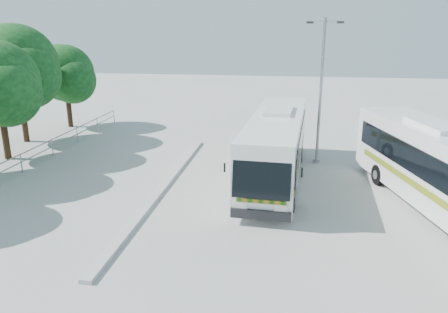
% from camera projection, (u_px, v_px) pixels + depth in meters
% --- Properties ---
extents(ground, '(100.00, 100.00, 0.00)m').
position_uv_depth(ground, '(204.00, 208.00, 17.86)').
color(ground, '#ACACA6').
rests_on(ground, ground).
extents(kerb_divider, '(0.40, 16.00, 0.15)m').
position_uv_depth(kerb_divider, '(164.00, 186.00, 20.07)').
color(kerb_divider, '#B2B2AD').
rests_on(kerb_divider, ground).
extents(railing, '(0.06, 22.00, 1.00)m').
position_uv_depth(railing, '(32.00, 153.00, 22.89)').
color(railing, gray).
rests_on(railing, ground).
extents(tree_far_d, '(5.62, 5.30, 7.33)m').
position_uv_depth(tree_far_d, '(18.00, 66.00, 26.74)').
color(tree_far_d, '#382314').
rests_on(tree_far_d, ground).
extents(tree_far_e, '(4.54, 4.28, 5.92)m').
position_uv_depth(tree_far_e, '(66.00, 73.00, 31.17)').
color(tree_far_e, '#382314').
rests_on(tree_far_e, ground).
extents(coach_main, '(2.94, 11.32, 3.11)m').
position_uv_depth(coach_main, '(276.00, 145.00, 20.78)').
color(coach_main, white).
rests_on(coach_main, ground).
extents(coach_adjacent, '(5.08, 11.84, 3.23)m').
position_uv_depth(coach_adjacent, '(444.00, 170.00, 16.98)').
color(coach_adjacent, silver).
rests_on(coach_adjacent, ground).
extents(lamppost, '(1.83, 0.61, 7.55)m').
position_uv_depth(lamppost, '(321.00, 86.00, 22.59)').
color(lamppost, gray).
rests_on(lamppost, ground).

